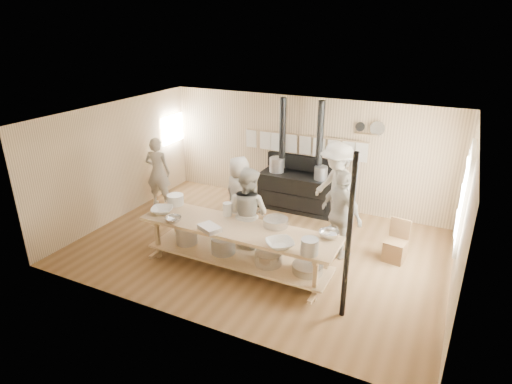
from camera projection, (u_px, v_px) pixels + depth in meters
ground at (260, 247)px, 8.53m from camera, size 7.00×7.00×0.00m
room_shell at (260, 170)px, 7.92m from camera, size 7.00×7.00×7.00m
window_right at (465, 196)px, 7.05m from camera, size 0.09×1.50×1.65m
left_opening at (173, 129)px, 11.00m from camera, size 0.00×0.90×0.90m
stove at (298, 188)px, 10.10m from camera, size 1.90×0.75×2.60m
towel_rail at (304, 143)px, 9.95m from camera, size 3.00×0.04×0.47m
back_wall_shelf at (370, 130)px, 9.21m from camera, size 0.63×0.14×0.32m
prep_table at (237, 243)px, 7.59m from camera, size 3.60×0.90×0.85m
support_post at (349, 240)px, 6.08m from camera, size 0.08×0.08×2.60m
cook_far_left at (158, 172)px, 10.18m from camera, size 0.68×0.52×1.68m
cook_left at (248, 213)px, 7.92m from camera, size 0.98×0.83×1.76m
cook_center at (239, 193)px, 9.01m from camera, size 0.91×0.73×1.61m
cook_right at (341, 215)px, 7.90m from camera, size 1.08×0.89×1.72m
cook_by_window at (336, 189)px, 8.75m from camera, size 1.46×1.36×1.98m
chair at (395, 249)px, 7.98m from camera, size 0.42×0.42×0.80m
bowl_white_a at (162, 210)px, 7.99m from camera, size 0.54×0.54×0.10m
bowl_steel_a at (173, 220)px, 7.63m from camera, size 0.42×0.42×0.09m
bowl_white_b at (280, 244)px, 6.78m from camera, size 0.62×0.62×0.11m
bowl_steel_b at (329, 234)px, 7.08m from camera, size 0.48×0.48×0.11m
roasting_pan at (209, 228)px, 7.32m from camera, size 0.46×0.40×0.09m
mixing_bowl_large at (276, 222)px, 7.47m from camera, size 0.49×0.49×0.14m
bucket_galv at (310, 247)px, 6.55m from camera, size 0.30×0.30×0.25m
deep_bowl_enamel at (175, 200)px, 8.33m from camera, size 0.35×0.35×0.20m
pitcher at (227, 209)px, 7.85m from camera, size 0.18×0.18×0.25m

